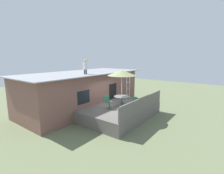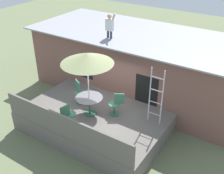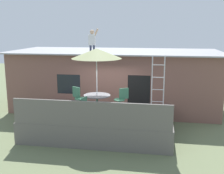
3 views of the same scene
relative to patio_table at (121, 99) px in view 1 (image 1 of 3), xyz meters
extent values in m
plane|color=#66704C|center=(0.11, 0.25, -1.39)|extent=(40.00, 40.00, 0.00)
cube|color=brown|center=(0.11, 3.85, 0.06)|extent=(10.00, 4.00, 2.90)
cube|color=#99999E|center=(0.11, 3.85, 1.54)|extent=(10.50, 4.50, 0.06)
cube|color=black|center=(-1.75, 1.86, 0.16)|extent=(1.10, 0.03, 0.90)
cube|color=black|center=(1.49, 1.86, -0.34)|extent=(1.00, 0.03, 2.00)
cube|color=#605B56|center=(0.11, 0.25, -0.99)|extent=(5.55, 3.75, 0.80)
cube|color=#605B56|center=(0.11, -1.58, -0.14)|extent=(5.45, 0.08, 0.90)
cylinder|color=#33664C|center=(0.00, 0.00, -0.57)|extent=(0.48, 0.48, 0.03)
cylinder|color=#33664C|center=(0.00, 0.00, -0.22)|extent=(0.07, 0.07, 0.71)
cylinder|color=#4C4C51|center=(0.00, 0.00, 0.14)|extent=(1.04, 1.04, 0.03)
cylinder|color=silver|center=(0.00, 0.00, 0.61)|extent=(0.04, 0.04, 2.40)
cone|color=#8C9360|center=(0.00, 0.00, 1.76)|extent=(1.90, 1.90, 0.38)
cylinder|color=silver|center=(2.07, 0.89, 0.51)|extent=(0.04, 0.04, 2.20)
cylinder|color=silver|center=(2.55, 0.89, 0.51)|extent=(0.04, 0.04, 2.20)
cylinder|color=silver|center=(2.31, 0.89, -0.24)|extent=(0.48, 0.03, 0.03)
cylinder|color=silver|center=(2.31, 0.89, 0.26)|extent=(0.48, 0.03, 0.03)
cylinder|color=silver|center=(2.31, 0.89, 0.76)|extent=(0.48, 0.03, 0.03)
cylinder|color=silver|center=(2.31, 0.89, 1.26)|extent=(0.48, 0.03, 0.03)
cylinder|color=#33384C|center=(-0.87, 2.62, 1.74)|extent=(0.10, 0.10, 0.34)
cylinder|color=#33384C|center=(-0.71, 2.62, 1.74)|extent=(0.10, 0.10, 0.34)
cube|color=silver|center=(-0.79, 2.62, 2.16)|extent=(0.32, 0.20, 0.50)
sphere|color=tan|center=(-0.79, 2.62, 2.52)|extent=(0.20, 0.20, 0.20)
cylinder|color=tan|center=(-0.61, 2.62, 2.46)|extent=(0.26, 0.08, 0.44)
cylinder|color=#33664C|center=(-0.81, 0.44, -0.58)|extent=(0.40, 0.40, 0.02)
cylinder|color=#33664C|center=(-0.81, 0.44, -0.36)|extent=(0.06, 0.06, 0.44)
cylinder|color=#33664C|center=(-0.81, 0.44, -0.13)|extent=(0.44, 0.44, 0.04)
cube|color=#33664C|center=(-0.99, 0.53, 0.11)|extent=(0.37, 0.22, 0.44)
cylinder|color=#33664C|center=(0.80, 0.50, -0.58)|extent=(0.40, 0.40, 0.02)
cylinder|color=#33664C|center=(0.80, 0.50, -0.36)|extent=(0.06, 0.06, 0.44)
cylinder|color=#33664C|center=(0.80, 0.50, -0.13)|extent=(0.44, 0.44, 0.04)
cube|color=#33664C|center=(0.97, 0.60, 0.11)|extent=(0.36, 0.24, 0.44)
cylinder|color=#33664C|center=(-0.17, -0.93, -0.58)|extent=(0.40, 0.40, 0.02)
cylinder|color=#33664C|center=(-0.17, -0.93, -0.36)|extent=(0.06, 0.06, 0.44)
cylinder|color=#33664C|center=(-0.17, -0.93, -0.13)|extent=(0.44, 0.44, 0.04)
cube|color=#33664C|center=(-0.20, -1.13, 0.11)|extent=(0.11, 0.40, 0.44)
camera|label=1|loc=(-9.11, -6.05, 2.76)|focal=26.39mm
camera|label=2|loc=(5.47, -6.83, 5.59)|focal=43.61mm
camera|label=3|loc=(2.31, -10.26, 2.68)|focal=44.76mm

